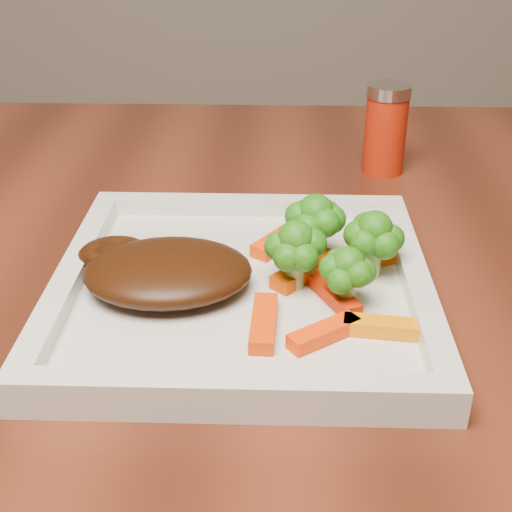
{
  "coord_description": "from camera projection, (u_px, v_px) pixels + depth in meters",
  "views": [
    {
      "loc": [
        -0.25,
        -0.31,
        1.03
      ],
      "look_at": [
        -0.26,
        0.14,
        0.79
      ],
      "focal_mm": 50.0,
      "sensor_mm": 36.0,
      "label": 1
    }
  ],
  "objects": [
    {
      "name": "plate",
      "position": [
        242.0,
        293.0,
        0.53
      ],
      "size": [
        0.27,
        0.27,
        0.01
      ],
      "primitive_type": "cube",
      "color": "silver",
      "rests_on": "dining_table"
    },
    {
      "name": "steak",
      "position": [
        168.0,
        272.0,
        0.51
      ],
      "size": [
        0.13,
        0.1,
        0.03
      ],
      "primitive_type": "ellipsoid",
      "rotation": [
        0.0,
        0.0,
        0.07
      ],
      "color": "#381908",
      "rests_on": "plate"
    },
    {
      "name": "broccoli_0",
      "position": [
        315.0,
        219.0,
        0.54
      ],
      "size": [
        0.05,
        0.05,
        0.07
      ],
      "primitive_type": null,
      "rotation": [
        0.0,
        0.0,
        0.03
      ],
      "color": "#137513",
      "rests_on": "plate"
    },
    {
      "name": "broccoli_1",
      "position": [
        374.0,
        237.0,
        0.52
      ],
      "size": [
        0.05,
        0.05,
        0.06
      ],
      "primitive_type": null,
      "rotation": [
        0.0,
        0.0,
        -0.02
      ],
      "color": "#2F5E0F",
      "rests_on": "plate"
    },
    {
      "name": "broccoli_2",
      "position": [
        348.0,
        270.0,
        0.48
      ],
      "size": [
        0.05,
        0.05,
        0.06
      ],
      "primitive_type": null,
      "rotation": [
        0.0,
        0.0,
        0.1
      ],
      "color": "#235B0F",
      "rests_on": "plate"
    },
    {
      "name": "broccoli_3",
      "position": [
        295.0,
        249.0,
        0.51
      ],
      "size": [
        0.06,
        0.06,
        0.06
      ],
      "primitive_type": null,
      "rotation": [
        0.0,
        0.0,
        -0.3
      ],
      "color": "#256310",
      "rests_on": "plate"
    },
    {
      "name": "carrot_0",
      "position": [
        324.0,
        333.0,
        0.46
      ],
      "size": [
        0.05,
        0.04,
        0.01
      ],
      "primitive_type": "cube",
      "rotation": [
        0.0,
        0.0,
        0.63
      ],
      "color": "#F93604",
      "rests_on": "plate"
    },
    {
      "name": "carrot_1",
      "position": [
        385.0,
        327.0,
        0.47
      ],
      "size": [
        0.06,
        0.02,
        0.01
      ],
      "primitive_type": "cube",
      "rotation": [
        0.0,
        0.0,
        -0.13
      ],
      "color": "orange",
      "rests_on": "plate"
    },
    {
      "name": "carrot_2",
      "position": [
        264.0,
        323.0,
        0.47
      ],
      "size": [
        0.02,
        0.06,
        0.01
      ],
      "primitive_type": "cube",
      "rotation": [
        0.0,
        0.0,
        1.53
      ],
      "color": "#E43603",
      "rests_on": "plate"
    },
    {
      "name": "carrot_3",
      "position": [
        378.0,
        256.0,
        0.55
      ],
      "size": [
        0.06,
        0.03,
        0.01
      ],
      "primitive_type": "cube",
      "rotation": [
        0.0,
        0.0,
        0.31
      ],
      "color": "#FF5504",
      "rests_on": "plate"
    },
    {
      "name": "carrot_4",
      "position": [
        280.0,
        239.0,
        0.58
      ],
      "size": [
        0.05,
        0.06,
        0.01
      ],
      "primitive_type": "cube",
      "rotation": [
        0.0,
        0.0,
        0.96
      ],
      "color": "#FF3D04",
      "rests_on": "plate"
    },
    {
      "name": "carrot_5",
      "position": [
        335.0,
        295.0,
        0.5
      ],
      "size": [
        0.04,
        0.05,
        0.01
      ],
      "primitive_type": "cube",
      "rotation": [
        0.0,
        0.0,
        -1.11
      ],
      "color": "red",
      "rests_on": "plate"
    },
    {
      "name": "carrot_6",
      "position": [
        306.0,
        270.0,
        0.53
      ],
      "size": [
        0.06,
        0.06,
        0.01
      ],
      "primitive_type": "cube",
      "rotation": [
        0.0,
        0.0,
        0.83
      ],
      "color": "#CF4303",
      "rests_on": "plate"
    },
    {
      "name": "spice_shaker",
      "position": [
        386.0,
        129.0,
        0.73
      ],
      "size": [
        0.05,
        0.05,
        0.09
      ],
      "primitive_type": "cylinder",
      "rotation": [
        0.0,
        0.0,
        -0.26
      ],
      "color": "#A91E09",
      "rests_on": "dining_table"
    }
  ]
}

